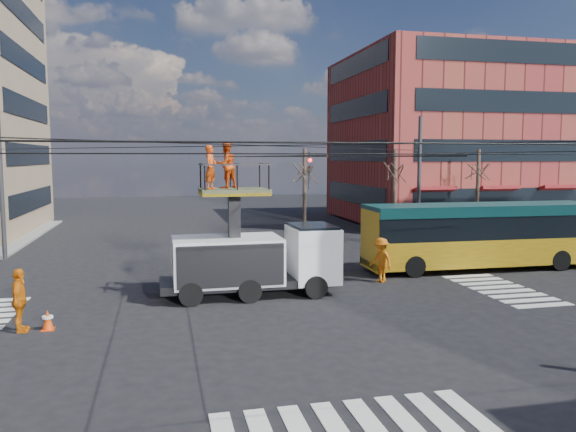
% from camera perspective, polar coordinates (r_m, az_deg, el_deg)
% --- Properties ---
extents(ground, '(120.00, 120.00, 0.00)m').
position_cam_1_polar(ground, '(21.41, -2.35, -8.83)').
color(ground, black).
rests_on(ground, ground).
extents(sidewalk_ne, '(18.00, 18.00, 0.12)m').
position_cam_1_polar(sidewalk_ne, '(48.49, 18.00, -0.71)').
color(sidewalk_ne, slate).
rests_on(sidewalk_ne, ground).
extents(crosswalks, '(22.40, 22.40, 0.02)m').
position_cam_1_polar(crosswalks, '(21.41, -2.35, -8.80)').
color(crosswalks, silver).
rests_on(crosswalks, ground).
extents(building_ne, '(20.06, 16.06, 14.00)m').
position_cam_1_polar(building_ne, '(51.27, 17.49, 7.43)').
color(building_ne, maroon).
rests_on(building_ne, ground).
extents(overhead_network, '(24.24, 24.24, 8.00)m').
position_cam_1_polar(overhead_network, '(21.12, -2.79, 2.76)').
color(overhead_network, '#2D2D30').
rests_on(overhead_network, ground).
extents(tree_a, '(2.00, 2.00, 6.00)m').
position_cam_1_polar(tree_a, '(34.98, 1.69, 4.60)').
color(tree_a, '#382B21').
rests_on(tree_a, ground).
extents(tree_b, '(2.00, 2.00, 6.00)m').
position_cam_1_polar(tree_b, '(36.93, 10.77, 4.57)').
color(tree_b, '#382B21').
rests_on(tree_b, ground).
extents(tree_c, '(2.00, 2.00, 6.00)m').
position_cam_1_polar(tree_c, '(39.71, 18.77, 4.45)').
color(tree_c, '#382B21').
rests_on(tree_c, ground).
extents(utility_truck, '(7.03, 2.73, 6.10)m').
position_cam_1_polar(utility_truck, '(22.30, -3.44, -2.94)').
color(utility_truck, black).
rests_on(utility_truck, ground).
extents(city_bus, '(11.74, 2.81, 3.20)m').
position_cam_1_polar(city_bus, '(29.11, 19.12, -1.74)').
color(city_bus, '#C68712').
rests_on(city_bus, ground).
extents(traffic_cone, '(0.36, 0.36, 0.65)m').
position_cam_1_polar(traffic_cone, '(19.68, -23.22, -9.67)').
color(traffic_cone, '#E13B09').
rests_on(traffic_cone, ground).
extents(worker_ground, '(0.53, 1.20, 2.02)m').
position_cam_1_polar(worker_ground, '(19.63, -25.62, -7.75)').
color(worker_ground, '#D1680D').
rests_on(worker_ground, ground).
extents(flagger, '(1.14, 1.45, 1.97)m').
position_cam_1_polar(flagger, '(24.99, 9.43, -4.44)').
color(flagger, '#D0630D').
rests_on(flagger, ground).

